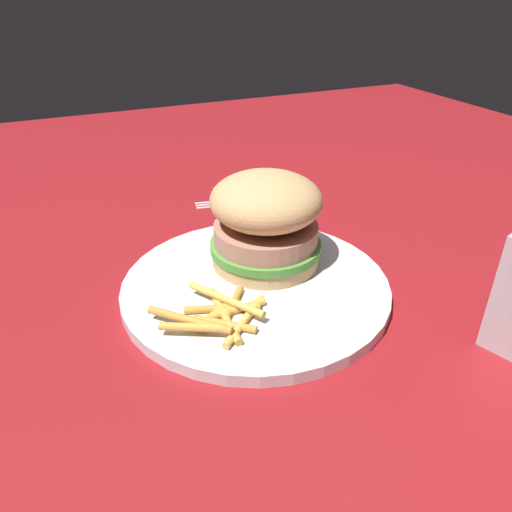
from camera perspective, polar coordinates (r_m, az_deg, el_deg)
ground_plane at (r=0.49m, az=0.61°, el=-4.00°), size 1.60×1.60×0.00m
plate at (r=0.49m, az=0.00°, el=-3.67°), size 0.27×0.27×0.01m
sandwich at (r=0.49m, az=1.17°, el=4.29°), size 0.12×0.12×0.10m
fries_pile at (r=0.43m, az=-4.12°, el=-6.75°), size 0.11×0.09×0.01m
napkin at (r=0.69m, az=0.08°, el=6.67°), size 0.13×0.13×0.00m
fork at (r=0.69m, az=-0.05°, el=6.85°), size 0.17×0.05×0.00m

